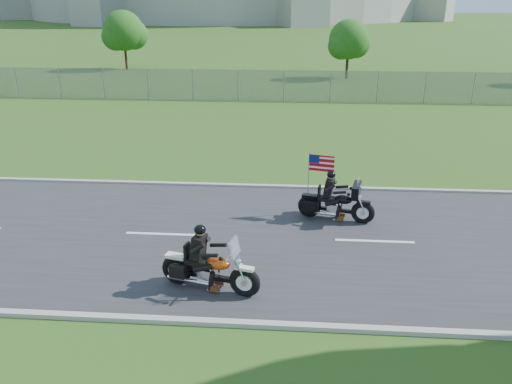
{
  "coord_description": "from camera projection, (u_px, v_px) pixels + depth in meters",
  "views": [
    {
      "loc": [
        1.61,
        -12.68,
        6.43
      ],
      "look_at": [
        0.67,
        0.0,
        1.42
      ],
      "focal_mm": 35.0,
      "sensor_mm": 36.0,
      "label": 1
    }
  ],
  "objects": [
    {
      "name": "curb_south",
      "position": [
        210.0,
        322.0,
        10.46
      ],
      "size": [
        120.0,
        0.18,
        0.12
      ],
      "primitive_type": "cube",
      "color": "#9E9B93",
      "rests_on": "ground"
    },
    {
      "name": "tree_fence_near",
      "position": [
        349.0,
        42.0,
        40.6
      ],
      "size": [
        3.52,
        3.28,
        4.75
      ],
      "color": "#382316",
      "rests_on": "ground"
    },
    {
      "name": "motorcycle_lead",
      "position": [
        208.0,
        270.0,
        11.53
      ],
      "size": [
        2.43,
        1.0,
        1.66
      ],
      "rotation": [
        0.0,
        0.0,
        -0.25
      ],
      "color": "black",
      "rests_on": "ground"
    },
    {
      "name": "tree_fence_mid",
      "position": [
        124.0,
        33.0,
        45.57
      ],
      "size": [
        3.96,
        3.69,
        5.3
      ],
      "color": "#382316",
      "rests_on": "ground"
    },
    {
      "name": "road",
      "position": [
        233.0,
        237.0,
        14.23
      ],
      "size": [
        120.0,
        8.0,
        0.04
      ],
      "primitive_type": "cube",
      "color": "#28282B",
      "rests_on": "ground"
    },
    {
      "name": "curb_north",
      "position": [
        246.0,
        186.0,
        17.97
      ],
      "size": [
        120.0,
        0.18,
        0.12
      ],
      "primitive_type": "cube",
      "color": "#9E9B93",
      "rests_on": "ground"
    },
    {
      "name": "ground",
      "position": [
        233.0,
        238.0,
        14.23
      ],
      "size": [
        420.0,
        420.0,
        0.0
      ],
      "primitive_type": "plane",
      "color": "#304716",
      "rests_on": "ground"
    },
    {
      "name": "motorcycle_follow",
      "position": [
        336.0,
        204.0,
        15.15
      ],
      "size": [
        2.33,
        1.01,
        1.97
      ],
      "rotation": [
        0.0,
        0.0,
        -0.23
      ],
      "color": "black",
      "rests_on": "ground"
    },
    {
      "name": "fence",
      "position": [
        193.0,
        85.0,
        32.77
      ],
      "size": [
        60.0,
        0.03,
        2.0
      ],
      "primitive_type": "cube",
      "color": "gray",
      "rests_on": "ground"
    }
  ]
}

